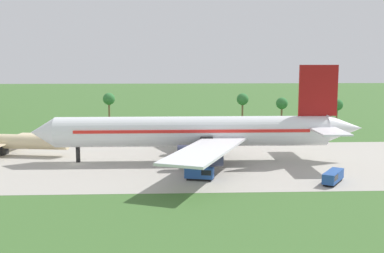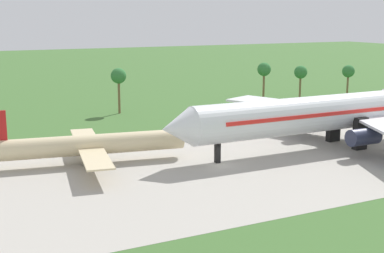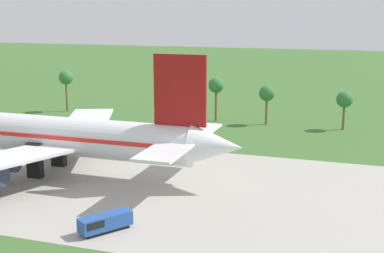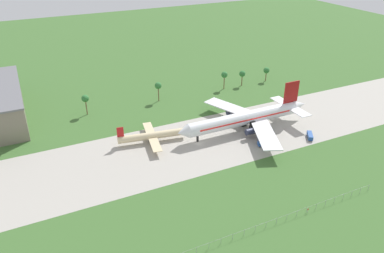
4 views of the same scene
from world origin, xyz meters
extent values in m
cylinder|color=white|center=(23.40, 1.65, 6.17)|extent=(55.16, 6.11, 6.11)
cone|color=white|center=(54.80, 1.65, 6.63)|extent=(7.64, 5.81, 5.81)
cube|color=red|center=(23.40, 1.65, 6.63)|extent=(46.88, 6.23, 0.61)
cube|color=maroon|center=(49.15, 1.65, 14.42)|extent=(7.95, 0.50, 10.39)
cube|color=white|center=(49.45, 1.65, 7.09)|extent=(5.50, 24.45, 0.30)
cube|color=white|center=(25.36, 15.72, 5.10)|extent=(17.91, 29.06, 0.44)
cylinder|color=#2D334C|center=(23.06, -5.68, 3.33)|extent=(5.50, 2.75, 2.75)
cylinder|color=#2D334C|center=(23.06, 8.98, 3.33)|extent=(5.50, 2.75, 2.75)
cylinder|color=#2D334C|center=(25.53, 15.10, 3.33)|extent=(5.50, 2.75, 2.75)
cube|color=black|center=(26.16, -1.71, 2.78)|extent=(2.40, 1.20, 5.56)
cube|color=black|center=(26.16, 5.01, 2.78)|extent=(2.40, 1.20, 5.56)
cube|color=black|center=(46.43, -17.06, 0.20)|extent=(4.56, 5.57, 0.40)
cube|color=#234C99|center=(46.43, -17.06, 1.25)|extent=(5.26, 6.48, 1.69)
cube|color=black|center=(45.44, -18.54, 1.50)|extent=(2.95, 3.02, 0.90)
cylinder|color=brown|center=(0.60, 49.50, 4.11)|extent=(0.56, 0.56, 8.22)
sphere|color=#337538|center=(0.60, 49.50, 8.82)|extent=(3.60, 3.60, 3.60)
cylinder|color=brown|center=(70.05, 49.50, 3.07)|extent=(0.56, 0.56, 6.14)
sphere|color=#337538|center=(70.05, 49.50, 6.74)|extent=(3.60, 3.60, 3.60)
cylinder|color=brown|center=(52.95, 49.50, 3.33)|extent=(0.56, 0.56, 6.67)
sphere|color=#337538|center=(52.95, 49.50, 7.27)|extent=(3.60, 3.60, 3.60)
cylinder|color=brown|center=(40.89, 49.50, 3.98)|extent=(0.56, 0.56, 7.97)
sphere|color=#337538|center=(40.89, 49.50, 8.57)|extent=(3.60, 3.60, 3.60)
camera|label=1|loc=(19.12, -95.00, 21.07)|focal=45.00mm
camera|label=2|loc=(-39.01, -68.47, 22.44)|focal=50.00mm
camera|label=3|loc=(75.06, -70.12, 25.69)|focal=50.00mm
camera|label=4|loc=(-62.60, -124.48, 82.18)|focal=35.00mm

